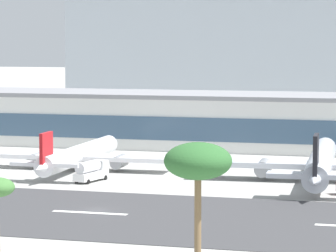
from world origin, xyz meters
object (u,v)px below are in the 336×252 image
Objects in this scene: distant_hotel_block at (237,48)px; palm_tree_2 at (198,164)px; airliner_black_tail_gate_1 at (320,164)px; terminal_building at (238,121)px; service_fuel_truck_2 at (91,171)px; airliner_red_tail_gate_0 at (77,156)px.

distant_hotel_block is 8.46× the size of palm_tree_2.
airliner_black_tail_gate_1 is at bearing 87.22° from palm_tree_2.
service_fuel_truck_2 is (-16.12, -60.64, -4.62)m from terminal_building.
terminal_building is at bearing 99.19° from palm_tree_2.
airliner_black_tail_gate_1 is at bearing -94.45° from airliner_red_tail_gate_0.
airliner_red_tail_gate_0 is 5.04× the size of service_fuel_truck_2.
terminal_building is 133.33m from palm_tree_2.
distant_hotel_block is 2.62× the size of airliner_black_tail_gate_1.
airliner_black_tail_gate_1 is at bearing -63.44° from terminal_building.
distant_hotel_block is 15.30× the size of service_fuel_truck_2.
palm_tree_2 is at bearing -139.32° from service_fuel_truck_2.
palm_tree_2 reaches higher than terminal_building.
terminal_building reaches higher than service_fuel_truck_2.
airliner_red_tail_gate_0 is 95.97m from palm_tree_2.
airliner_red_tail_gate_0 is at bearing 118.36° from palm_tree_2.
airliner_black_tail_gate_1 is (49.23, -2.88, 0.47)m from airliner_red_tail_gate_0.
distant_hotel_block reaches higher than palm_tree_2.
distant_hotel_block is at bearing 101.33° from terminal_building.
airliner_red_tail_gate_0 is 49.31m from airliner_black_tail_gate_1.
distant_hotel_block reaches higher than service_fuel_truck_2.
distant_hotel_block is at bearing 11.95° from airliner_black_tail_gate_1.
palm_tree_2 is (21.26, -131.43, 7.21)m from terminal_building.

